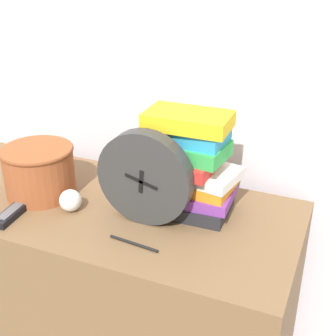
{
  "coord_description": "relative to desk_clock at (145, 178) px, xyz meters",
  "views": [
    {
      "loc": [
        0.67,
        -0.78,
        1.47
      ],
      "look_at": [
        0.22,
        0.29,
        0.9
      ],
      "focal_mm": 50.0,
      "sensor_mm": 36.0,
      "label": 1
    }
  ],
  "objects": [
    {
      "name": "wall_back",
      "position": [
        -0.17,
        0.36,
        0.31
      ],
      "size": [
        6.0,
        0.04,
        2.4
      ],
      "color": "silver",
      "rests_on": "ground_plane"
    },
    {
      "name": "desk",
      "position": [
        -0.17,
        0.03,
        -0.51
      ],
      "size": [
        1.2,
        0.52,
        0.75
      ],
      "color": "brown",
      "rests_on": "ground_plane"
    },
    {
      "name": "desk_clock",
      "position": [
        0.0,
        0.0,
        0.0
      ],
      "size": [
        0.27,
        0.05,
        0.27
      ],
      "color": "#333333",
      "rests_on": "desk"
    },
    {
      "name": "book_stack",
      "position": [
        0.09,
        0.11,
        0.0
      ],
      "size": [
        0.27,
        0.2,
        0.3
      ],
      "color": "#232328",
      "rests_on": "desk"
    },
    {
      "name": "basket",
      "position": [
        -0.37,
        0.02,
        -0.05
      ],
      "size": [
        0.22,
        0.22,
        0.15
      ],
      "color": "#994C28",
      "rests_on": "desk"
    },
    {
      "name": "tv_remote",
      "position": [
        -0.36,
        -0.12,
        -0.12
      ],
      "size": [
        0.05,
        0.15,
        0.02
      ],
      "color": "black",
      "rests_on": "desk"
    },
    {
      "name": "crumpled_paper_ball",
      "position": [
        -0.23,
        -0.03,
        -0.1
      ],
      "size": [
        0.07,
        0.07,
        0.07
      ],
      "color": "white",
      "rests_on": "desk"
    },
    {
      "name": "pen",
      "position": [
        0.02,
        -0.12,
        -0.13
      ],
      "size": [
        0.15,
        0.02,
        0.01
      ],
      "color": "black",
      "rests_on": "desk"
    }
  ]
}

